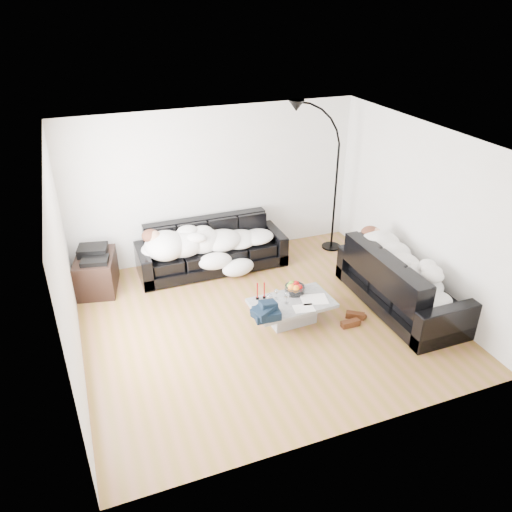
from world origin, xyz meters
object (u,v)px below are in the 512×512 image
object	(u,v)px
shoes	(353,319)
sleeper_right	(404,268)
sofa_right	(402,280)
sleeper_back	(212,236)
wine_glass_a	(276,294)
candle_left	(257,291)
candle_right	(264,290)
wine_glass_b	(269,300)
stereo	(93,253)
sofa_back	(212,247)
coffee_table	(292,311)
floor_lamp	(336,186)
wine_glass_c	(287,298)
av_cabinet	(97,273)
fruit_bowl	(295,287)

from	to	relation	value
shoes	sleeper_right	bearing A→B (deg)	21.25
sofa_right	sleeper_back	distance (m)	3.09
wine_glass_a	candle_left	world-z (taller)	candle_left
candle_right	shoes	world-z (taller)	candle_right
wine_glass_b	stereo	world-z (taller)	stereo
sofa_back	coffee_table	size ratio (longest dim) A/B	2.15
stereo	floor_lamp	distance (m)	4.19
sofa_back	wine_glass_c	bearing A→B (deg)	-74.92
coffee_table	candle_left	size ratio (longest dim) A/B	4.40
wine_glass_c	sofa_back	bearing A→B (deg)	105.08
candle_right	wine_glass_b	bearing A→B (deg)	-90.67
shoes	floor_lamp	distance (m)	2.63
sleeper_right	shoes	size ratio (longest dim) A/B	4.20
wine_glass_a	av_cabinet	size ratio (longest dim) A/B	0.19
shoes	wine_glass_a	bearing A→B (deg)	166.20
fruit_bowl	sleeper_back	bearing A→B (deg)	114.20
fruit_bowl	shoes	size ratio (longest dim) A/B	0.65
sofa_right	fruit_bowl	distance (m)	1.60
av_cabinet	stereo	distance (m)	0.35
wine_glass_a	sleeper_right	bearing A→B (deg)	-10.76
sofa_right	av_cabinet	bearing A→B (deg)	63.16
sleeper_back	floor_lamp	size ratio (longest dim) A/B	0.88
fruit_bowl	sofa_back	bearing A→B (deg)	113.57
sofa_back	stereo	bearing A→B (deg)	-179.93
wine_glass_b	av_cabinet	bearing A→B (deg)	138.90
av_cabinet	shoes	bearing A→B (deg)	-22.30
av_cabinet	sleeper_back	bearing A→B (deg)	10.45
sleeper_right	fruit_bowl	distance (m)	1.61
coffee_table	wine_glass_c	world-z (taller)	wine_glass_c
coffee_table	fruit_bowl	bearing A→B (deg)	56.68
sofa_back	candle_left	size ratio (longest dim) A/B	9.44
av_cabinet	candle_left	bearing A→B (deg)	-27.13
coffee_table	candle_right	bearing A→B (deg)	145.80
shoes	av_cabinet	distance (m)	4.00
sofa_right	floor_lamp	size ratio (longest dim) A/B	0.92
wine_glass_c	shoes	distance (m)	1.03
coffee_table	floor_lamp	xyz separation A→B (m)	(1.66, 1.87, 1.02)
sofa_back	wine_glass_b	world-z (taller)	sofa_back
sofa_back	fruit_bowl	world-z (taller)	sofa_back
sleeper_back	fruit_bowl	distance (m)	1.83
stereo	wine_glass_b	bearing A→B (deg)	-28.70
sofa_right	fruit_bowl	bearing A→B (deg)	75.28
wine_glass_a	candle_left	bearing A→B (deg)	161.45
sofa_back	av_cabinet	bearing A→B (deg)	-179.93
coffee_table	fruit_bowl	xyz separation A→B (m)	(0.13, 0.20, 0.26)
sleeper_right	candle_right	bearing A→B (deg)	77.96
sleeper_right	wine_glass_a	size ratio (longest dim) A/B	11.92
shoes	av_cabinet	xyz separation A→B (m)	(-3.31, 2.25, 0.24)
av_cabinet	floor_lamp	distance (m)	4.26
sofa_back	av_cabinet	xyz separation A→B (m)	(-1.89, -0.00, -0.12)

